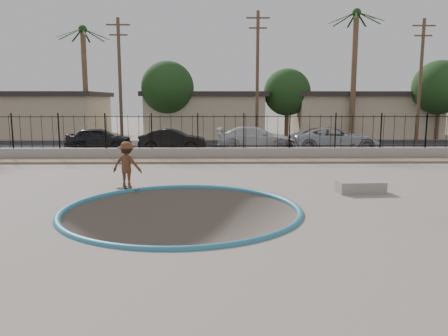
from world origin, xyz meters
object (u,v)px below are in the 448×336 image
skateboard (128,189)px  car_b (173,140)px  concrete_ledge (361,187)px  car_d (335,139)px  skater (127,168)px  car_c (255,138)px  car_a (99,138)px

skateboard → car_b: 11.90m
concrete_ledge → car_d: 12.25m
skater → car_c: skater is taller
concrete_ledge → skater: bearing=176.3°
skater → skateboard: size_ratio=1.89×
car_a → car_c: size_ratio=0.83×
car_d → concrete_ledge: bearing=167.2°
car_a → car_b: bearing=-106.2°
car_c → car_d: size_ratio=0.91×
car_d → car_c: bearing=69.8°
concrete_ledge → car_a: size_ratio=0.39×
concrete_ledge → car_c: car_c is taller
car_a → car_d: bearing=-98.4°
skater → car_a: 13.83m
car_b → car_d: size_ratio=0.76×
skater → car_b: size_ratio=0.40×
skater → concrete_ledge: bearing=-173.5°
concrete_ledge → car_d: size_ratio=0.29×
car_b → car_c: 5.40m
car_b → car_d: bearing=-90.6°
concrete_ledge → car_d: car_d is taller
concrete_ledge → car_b: size_ratio=0.39×
skater → concrete_ledge: size_ratio=1.03×
skater → skateboard: bearing=-0.0°
skater → car_c: (5.71, 13.09, -0.07)m
car_a → skateboard: bearing=-163.5°
car_c → car_a: bearing=94.4°
skateboard → car_c: (5.71, 13.09, 0.70)m
skateboard → car_a: 13.85m
car_a → car_b: (4.91, -1.22, -0.02)m
skateboard → car_c: size_ratio=0.17×
concrete_ledge → car_c: (-2.48, 13.62, 0.56)m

